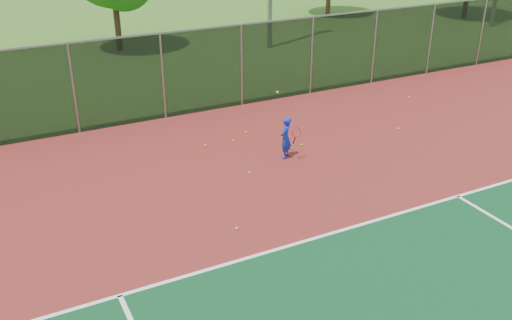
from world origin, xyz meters
The scene contains 12 objects.
ground centered at (0.00, 0.00, 0.00)m, with size 120.00×120.00×0.00m, color #33631C.
court_apron centered at (0.00, 2.00, 0.01)m, with size 30.00×20.00×0.02m, color maroon.
fence_back centered at (0.00, 12.00, 1.56)m, with size 30.00×0.06×3.03m.
tennis_player centered at (-0.85, 7.17, 0.67)m, with size 0.59×0.69×2.11m.
practice_ball_0 centered at (6.09, 9.72, 0.06)m, with size 0.07×0.07×0.07m, color #CAE31A.
practice_ball_1 centered at (-2.30, 6.68, 0.06)m, with size 0.07×0.07×0.07m, color #CAE31A.
practice_ball_2 centered at (-1.08, 9.43, 0.06)m, with size 0.07×0.07×0.07m, color #CAE31A.
practice_ball_3 centered at (3.62, 7.38, 0.06)m, with size 0.07×0.07×0.07m, color #CAE31A.
practice_ball_4 centered at (0.02, 7.69, 0.06)m, with size 0.07×0.07×0.07m, color #CAE31A.
practice_ball_5 centered at (-3.88, 4.17, 0.06)m, with size 0.07×0.07×0.07m, color #CAE31A.
practice_ball_6 centered at (-1.75, 8.96, 0.06)m, with size 0.07×0.07×0.07m, color #CAE31A.
practice_ball_7 centered at (-2.71, 9.01, 0.06)m, with size 0.07×0.07×0.07m, color #CAE31A.
Camera 1 is at (-8.68, -6.32, 7.32)m, focal length 40.00 mm.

